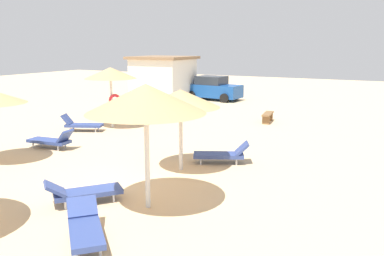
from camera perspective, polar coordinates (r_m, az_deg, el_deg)
ground_plane at (r=11.73m, az=-6.95°, el=-8.39°), size 80.00×80.00×0.00m
parasol_1 at (r=20.03m, az=-11.31°, el=7.44°), size 2.49×2.49×2.92m
parasol_2 at (r=9.74m, az=-6.48°, el=4.07°), size 2.90×2.90×3.09m
parasol_4 at (r=12.83m, az=-1.60°, el=4.12°), size 2.50×2.50×2.62m
lounger_1 at (r=21.64m, az=-7.17°, el=1.78°), size 1.95×1.42×0.77m
lounger_2 at (r=8.94m, az=-14.74°, el=-13.15°), size 1.83×1.77×0.65m
lounger_4 at (r=13.98m, az=4.29°, el=-3.65°), size 1.97×1.39×0.75m
lounger_5 at (r=16.80m, az=-19.01°, el=-1.63°), size 1.91×0.85×0.80m
lounger_6 at (r=19.74m, az=-15.23°, el=0.50°), size 1.95×1.34×0.80m
lounger_7 at (r=10.87m, az=-15.05°, el=-8.60°), size 1.69×1.88×0.67m
bench_0 at (r=21.55m, az=10.53°, el=1.69°), size 0.62×1.54×0.49m
bench_1 at (r=25.37m, az=-2.22°, el=3.36°), size 0.57×1.54×0.49m
parked_car at (r=29.84m, az=2.98°, el=5.53°), size 4.12×2.23×1.72m
beach_cabana at (r=30.09m, az=-4.06°, el=7.03°), size 4.10×3.95×3.13m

